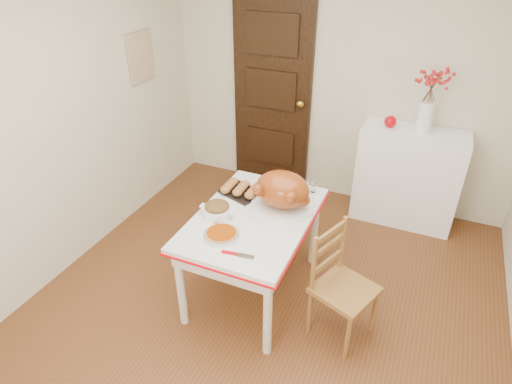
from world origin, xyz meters
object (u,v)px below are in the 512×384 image
at_px(kitchen_table, 253,254).
at_px(sideboard, 407,177).
at_px(pumpkin_pie, 221,234).
at_px(turkey_platter, 282,191).
at_px(chair_oak, 345,288).

bearing_deg(kitchen_table, sideboard, 58.29).
bearing_deg(kitchen_table, pumpkin_pie, -107.72).
bearing_deg(sideboard, pumpkin_pie, -119.57).
bearing_deg(turkey_platter, pumpkin_pie, -119.06).
relative_size(kitchen_table, chair_oak, 1.41).
distance_m(turkey_platter, pumpkin_pie, 0.57).
height_order(kitchen_table, turkey_platter, turkey_platter).
bearing_deg(kitchen_table, chair_oak, -11.01).
bearing_deg(chair_oak, pumpkin_pie, 122.25).
bearing_deg(turkey_platter, kitchen_table, -132.49).
height_order(sideboard, chair_oak, sideboard).
height_order(turkey_platter, pumpkin_pie, turkey_platter).
bearing_deg(sideboard, kitchen_table, -121.71).
relative_size(sideboard, chair_oak, 1.11).
xyz_separation_m(turkey_platter, pumpkin_pie, (-0.25, -0.49, -0.13)).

